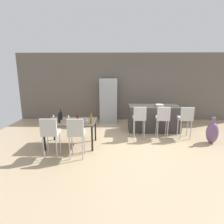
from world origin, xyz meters
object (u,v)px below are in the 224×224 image
object	(u,v)px
wine_glass_far	(53,116)
wine_glass_corner	(87,119)
bar_chair_right	(186,117)
dining_table	(71,123)
potted_plant	(186,115)
bar_chair_left	(139,117)
fruit_bowl	(159,105)
bar_chair_middle	(163,117)
wine_glass_right	(68,116)
dining_chair_near	(50,132)
wine_bottle_middle	(91,119)
wine_bottle_end	(59,118)
wine_bottle_near	(61,116)
kitchen_island	(154,118)
floor_vase	(212,132)
dining_chair_far	(76,132)
wine_bottle_left	(78,118)
refrigerator	(109,101)

from	to	relation	value
wine_glass_far	wine_glass_corner	xyz separation A→B (m)	(1.05, -0.35, 0.00)
bar_chair_right	dining_table	size ratio (longest dim) A/B	0.73
potted_plant	bar_chair_left	bearing A→B (deg)	-139.14
bar_chair_right	fruit_bowl	bearing A→B (deg)	132.85
bar_chair_middle	wine_glass_right	distance (m)	2.97
potted_plant	fruit_bowl	bearing A→B (deg)	-140.34
bar_chair_right	potted_plant	distance (m)	2.12
bar_chair_left	dining_chair_near	size ratio (longest dim) A/B	1.00
wine_bottle_middle	wine_bottle_end	xyz separation A→B (m)	(-0.90, 0.03, -0.00)
wine_glass_right	fruit_bowl	distance (m)	3.24
bar_chair_right	wine_bottle_near	xyz separation A→B (m)	(-3.87, -0.51, 0.16)
kitchen_island	wine_glass_right	distance (m)	3.13
dining_chair_near	floor_vase	bearing A→B (deg)	13.55
potted_plant	bar_chair_right	bearing A→B (deg)	-111.43
dining_chair_far	wine_bottle_near	distance (m)	1.19
kitchen_island	fruit_bowl	bearing A→B (deg)	-19.06
wine_bottle_middle	wine_bottle_left	distance (m)	0.39
wine_bottle_near	wine_glass_corner	bearing A→B (deg)	-26.02
bar_chair_right	dining_chair_near	world-z (taller)	same
refrigerator	potted_plant	size ratio (longest dim) A/B	3.44
wine_bottle_middle	wine_glass_far	world-z (taller)	wine_bottle_middle
dining_chair_far	fruit_bowl	bearing A→B (deg)	41.42
dining_table	dining_chair_near	bearing A→B (deg)	-111.50
wine_glass_far	potted_plant	distance (m)	5.49
kitchen_island	bar_chair_middle	size ratio (longest dim) A/B	1.73
kitchen_island	wine_bottle_left	size ratio (longest dim) A/B	5.64
wine_glass_far	refrigerator	distance (m)	2.95
kitchen_island	dining_chair_near	xyz separation A→B (m)	(-3.00, -2.29, 0.24)
wine_glass_corner	wine_glass_right	bearing A→B (deg)	150.93
bar_chair_middle	wine_bottle_middle	world-z (taller)	bar_chair_middle
bar_chair_left	dining_chair_far	xyz separation A→B (m)	(-1.73, -1.49, 0.00)
dining_table	wine_glass_right	size ratio (longest dim) A/B	8.26
dining_chair_far	wine_glass_far	distance (m)	1.28
dining_chair_near	wine_bottle_middle	world-z (taller)	dining_chair_near
bar_chair_middle	wine_bottle_left	size ratio (longest dim) A/B	3.27
floor_vase	potted_plant	distance (m)	2.34
dining_chair_far	wine_glass_corner	world-z (taller)	dining_chair_far
wine_bottle_near	bar_chair_left	bearing A→B (deg)	12.14
wine_bottle_near	wine_glass_right	world-z (taller)	wine_bottle_near
bar_chair_middle	wine_bottle_left	bearing A→B (deg)	-162.35
bar_chair_left	floor_vase	world-z (taller)	bar_chair_left
dining_chair_near	potted_plant	bearing A→B (deg)	36.58
bar_chair_left	wine_bottle_middle	world-z (taller)	bar_chair_left
kitchen_island	wine_glass_right	size ratio (longest dim) A/B	10.42
dining_chair_near	refrigerator	world-z (taller)	refrigerator
wine_glass_far	floor_vase	world-z (taller)	wine_glass_far
bar_chair_left	wine_bottle_near	bearing A→B (deg)	-167.86
dining_chair_far	refrigerator	bearing A→B (deg)	79.19
wine_bottle_left	refrigerator	distance (m)	2.88
kitchen_island	dining_chair_far	size ratio (longest dim) A/B	1.73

